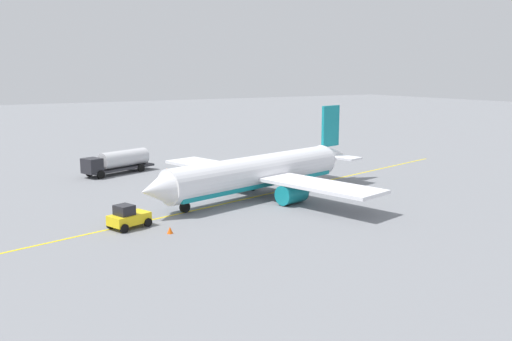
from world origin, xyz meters
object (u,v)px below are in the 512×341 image
at_px(fuel_tanker, 118,161).
at_px(safety_cone_nose, 170,230).
at_px(pushback_tug, 128,217).
at_px(refueling_worker, 167,175).
at_px(airplane, 259,173).

distance_m(fuel_tanker, safety_cone_nose, 31.06).
bearing_deg(fuel_tanker, pushback_tug, 74.51).
relative_size(fuel_tanker, pushback_tug, 2.67).
xyz_separation_m(pushback_tug, safety_cone_nose, (-2.56, 3.57, -0.71)).
distance_m(pushback_tug, refueling_worker, 21.60).
bearing_deg(refueling_worker, fuel_tanker, -66.66).
xyz_separation_m(airplane, refueling_worker, (5.75, -13.34, -1.84)).
relative_size(airplane, safety_cone_nose, 52.59).
height_order(fuel_tanker, pushback_tug, fuel_tanker).
relative_size(airplane, pushback_tug, 7.79).
height_order(fuel_tanker, safety_cone_nose, fuel_tanker).
bearing_deg(refueling_worker, pushback_tug, 58.73).
bearing_deg(fuel_tanker, airplane, 113.31).
bearing_deg(safety_cone_nose, pushback_tug, -54.39).
xyz_separation_m(pushback_tug, refueling_worker, (-11.21, -18.46, -0.19)).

